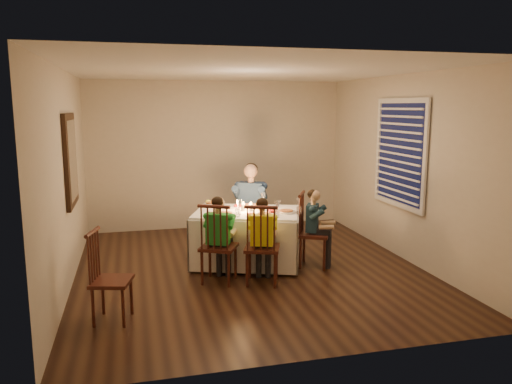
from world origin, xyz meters
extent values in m
plane|color=black|center=(0.00, 0.00, 0.00)|extent=(5.00, 5.00, 0.00)
cube|color=beige|center=(-2.25, 0.00, 1.30)|extent=(0.02, 5.00, 2.60)
cube|color=beige|center=(2.25, 0.00, 1.30)|extent=(0.02, 5.00, 2.60)
cube|color=beige|center=(0.00, 2.50, 1.30)|extent=(4.50, 0.02, 2.60)
plane|color=white|center=(0.00, 0.00, 2.60)|extent=(5.00, 5.00, 0.00)
cube|color=white|center=(0.02, 0.25, 0.72)|extent=(1.64, 1.40, 0.04)
cube|color=white|center=(0.19, 0.73, 0.37)|extent=(1.35, 0.50, 0.68)
cube|color=white|center=(-0.15, -0.23, 0.37)|extent=(1.35, 0.50, 0.68)
cube|color=white|center=(0.68, 0.01, 0.37)|extent=(0.37, 0.98, 0.68)
cube|color=white|center=(-0.64, 0.49, 0.37)|extent=(0.37, 0.98, 0.68)
cylinder|color=silver|center=(0.14, 0.53, 0.75)|extent=(0.33, 0.33, 0.02)
cylinder|color=silver|center=(-0.31, 0.08, 0.75)|extent=(0.33, 0.33, 0.02)
cylinder|color=silver|center=(0.18, -0.09, 0.75)|extent=(0.33, 0.33, 0.02)
cylinder|color=silver|center=(0.52, 0.03, 0.75)|extent=(0.33, 0.33, 0.02)
cylinder|color=silver|center=(-0.03, 0.27, 0.79)|extent=(0.06, 0.06, 0.10)
cylinder|color=silver|center=(0.07, 0.23, 0.79)|extent=(0.06, 0.06, 0.10)
sphere|color=#FBFF43|center=(-0.44, 0.73, 0.79)|extent=(0.09, 0.09, 0.09)
sphere|color=#FF5B15|center=(0.21, 0.23, 0.78)|extent=(0.08, 0.08, 0.08)
imported|color=silver|center=(-0.39, 0.65, 0.77)|extent=(0.33, 0.33, 0.06)
cube|color=black|center=(-2.22, 0.30, 1.50)|extent=(0.05, 0.95, 1.15)
cube|color=white|center=(-2.19, 0.30, 1.50)|extent=(0.01, 0.78, 0.98)
cube|color=#0D1234|center=(2.23, 0.10, 1.50)|extent=(0.01, 1.20, 1.40)
cube|color=white|center=(2.21, 0.10, 1.50)|extent=(0.03, 1.34, 1.54)
camera|label=1|loc=(-1.47, -6.25, 2.16)|focal=35.00mm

